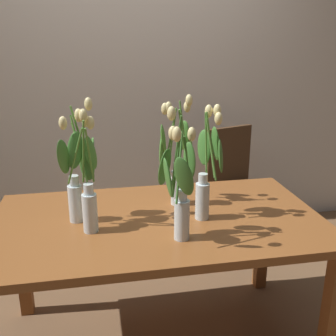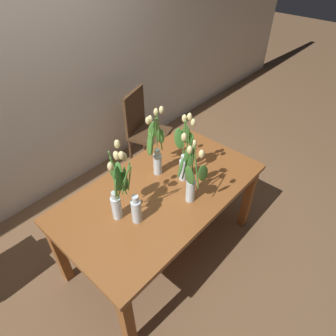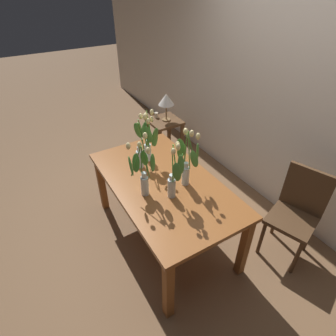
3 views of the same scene
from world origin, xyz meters
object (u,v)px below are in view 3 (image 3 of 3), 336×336
side_table (165,127)px  dining_chair (297,210)px  tulip_vase_4 (150,144)px  tulip_vase_2 (141,146)px  pillar_candle (156,115)px  tulip_vase_3 (175,177)px  table_lamp (166,100)px  tulip_vase_0 (187,162)px  dining_table (164,189)px  tulip_vase_1 (143,172)px

side_table → dining_chair: bearing=3.8°
tulip_vase_4 → side_table: size_ratio=1.07×
tulip_vase_2 → pillar_candle: tulip_vase_2 is taller
tulip_vase_3 → tulip_vase_4: size_ratio=0.94×
tulip_vase_2 → table_lamp: bearing=139.8°
tulip_vase_0 → tulip_vase_2: 0.51m
dining_table → tulip_vase_3: tulip_vase_3 is taller
pillar_candle → tulip_vase_4: bearing=-31.1°
tulip_vase_2 → table_lamp: 1.41m
tulip_vase_2 → tulip_vase_0: bearing=24.6°
tulip_vase_3 → table_lamp: 1.88m
tulip_vase_1 → dining_chair: tulip_vase_1 is taller
tulip_vase_3 → dining_chair: (0.53, 1.02, -0.43)m
dining_chair → tulip_vase_0: bearing=-127.9°
side_table → table_lamp: 0.42m
tulip_vase_4 → dining_chair: bearing=40.0°
dining_table → dining_chair: (0.76, 0.99, -0.12)m
tulip_vase_1 → tulip_vase_3: (0.18, 0.20, -0.01)m
tulip_vase_2 → side_table: bearing=140.8°
dining_table → tulip_vase_3: 0.39m
table_lamp → pillar_candle: table_lamp is taller
tulip_vase_2 → dining_chair: size_ratio=0.59×
tulip_vase_2 → dining_chair: tulip_vase_2 is taller
tulip_vase_0 → tulip_vase_4: bearing=-166.2°
tulip_vase_2 → tulip_vase_3: bearing=1.6°
table_lamp → pillar_candle: bearing=-152.6°
tulip_vase_3 → tulip_vase_4: bearing=172.4°
tulip_vase_1 → side_table: 1.91m
tulip_vase_2 → side_table: (-1.09, 0.89, -0.52)m
tulip_vase_3 → dining_chair: 1.23m
dining_chair → pillar_candle: dining_chair is taller
tulip_vase_2 → tulip_vase_4: size_ratio=0.93×
tulip_vase_4 → side_table: 1.43m
dining_chair → side_table: size_ratio=1.69×
tulip_vase_1 → tulip_vase_4: (-0.41, 0.28, -0.02)m
tulip_vase_2 → pillar_candle: (-1.23, 0.83, -0.37)m
dining_table → tulip_vase_0: (0.12, 0.17, 0.33)m
tulip_vase_2 → tulip_vase_3: size_ratio=0.98×
tulip_vase_0 → tulip_vase_1: bearing=-99.8°
table_lamp → tulip_vase_1: bearing=-36.5°
pillar_candle → tulip_vase_1: bearing=-31.8°
tulip_vase_2 → table_lamp: (-1.07, 0.91, -0.10)m
tulip_vase_0 → tulip_vase_4: size_ratio=0.98×
tulip_vase_1 → tulip_vase_2: (-0.40, 0.18, -0.02)m
dining_table → tulip_vase_1: bearing=-76.3°
dining_chair → dining_table: bearing=-127.6°
tulip_vase_3 → dining_table: bearing=173.1°
dining_table → dining_chair: dining_chair is taller
tulip_vase_0 → pillar_candle: (-1.69, 0.61, -0.39)m
tulip_vase_3 → table_lamp: (-1.65, 0.89, -0.10)m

